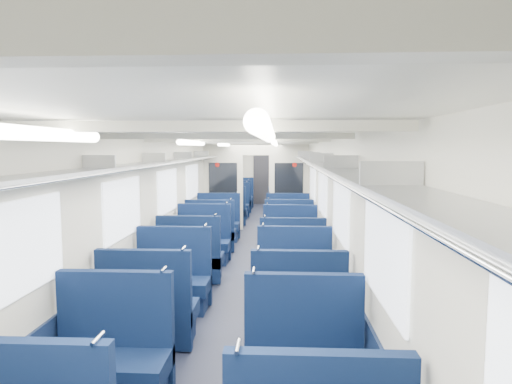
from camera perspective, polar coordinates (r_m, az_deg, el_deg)
floor at (r=8.76m, az=-1.16°, el=-8.84°), size 2.80×18.00×0.01m
ceiling at (r=8.49m, az=-1.19°, el=6.71°), size 2.80×18.00×0.01m
wall_left at (r=8.76m, az=-10.36°, el=-1.12°), size 0.02×18.00×2.35m
dado_left at (r=8.89m, az=-10.17°, el=-6.41°), size 0.03×17.90×0.70m
wall_right at (r=8.56m, az=8.21°, el=-1.24°), size 0.02×18.00×2.35m
dado_right at (r=8.69m, az=8.04°, el=-6.64°), size 0.03×17.90×0.70m
wall_far at (r=17.50m, az=0.93°, el=2.31°), size 2.80×0.02×2.35m
luggage_rack_left at (r=8.66m, az=-9.24°, el=4.13°), size 0.36×17.40×0.18m
luggage_rack_right at (r=8.49m, az=7.03°, el=4.13°), size 0.36×17.40×0.18m
windows at (r=8.06m, az=-1.41°, el=0.15°), size 2.78×15.60×0.75m
ceiling_fittings at (r=8.22m, az=-1.33°, el=6.32°), size 2.70×16.06×0.11m
end_door at (r=17.45m, az=0.92°, el=1.73°), size 0.75×0.06×2.00m
bulkhead at (r=11.90m, az=-0.02°, el=1.02°), size 2.80×0.10×2.35m
seat_6 at (r=4.31m, az=-17.99°, el=-19.91°), size 1.03×0.57×1.15m
seat_7 at (r=4.06m, az=6.16°, el=-21.28°), size 1.03×0.57×1.15m
seat_8 at (r=5.27m, az=-13.57°, el=-14.93°), size 1.03×0.57×1.15m
seat_9 at (r=5.12m, az=5.41°, el=-15.41°), size 1.03×0.57×1.15m
seat_10 at (r=6.30m, az=-10.62°, el=-11.43°), size 1.03×0.57×1.15m
seat_11 at (r=6.23m, az=4.93°, el=-11.53°), size 1.03×0.57×1.15m
seat_12 at (r=7.47m, az=-8.36°, el=-8.66°), size 1.03×0.57×1.15m
seat_13 at (r=7.22m, az=4.65°, el=-9.13°), size 1.03×0.57×1.15m
seat_14 at (r=8.67m, az=-6.74°, el=-6.64°), size 1.03×0.57×1.15m
seat_15 at (r=8.49m, az=4.38°, el=-6.88°), size 1.03×0.57×1.15m
seat_16 at (r=9.58m, az=-5.79°, el=-5.45°), size 1.03×0.57×1.15m
seat_17 at (r=9.65m, az=4.21°, el=-5.36°), size 1.03×0.57×1.15m
seat_18 at (r=10.69m, az=-4.86°, el=-4.28°), size 1.03×0.57×1.15m
seat_19 at (r=10.63m, az=4.09°, el=-4.33°), size 1.03×0.57×1.15m
seat_20 at (r=12.77m, az=-3.58°, el=-2.65°), size 1.03×0.57×1.15m
seat_21 at (r=12.69m, az=3.90°, el=-2.70°), size 1.03×0.57×1.15m
seat_22 at (r=14.01m, az=-2.99°, el=-1.90°), size 1.03×0.57×1.15m
seat_23 at (r=13.97m, az=3.81°, el=-1.93°), size 1.03×0.57×1.15m
seat_24 at (r=15.18m, az=-2.54°, el=-1.32°), size 1.03×0.57×1.15m
seat_25 at (r=15.06m, az=3.75°, el=-1.38°), size 1.03×0.57×1.15m
seat_26 at (r=16.23m, az=-2.18°, el=-0.87°), size 1.03×0.57×1.15m
seat_27 at (r=16.10m, az=3.69°, el=-0.93°), size 1.03×0.57×1.15m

